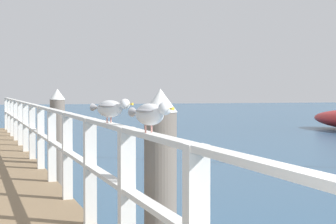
{
  "coord_description": "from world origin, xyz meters",
  "views": [
    {
      "loc": [
        -0.14,
        -0.87,
        1.9
      ],
      "look_at": [
        3.75,
        11.95,
        1.43
      ],
      "focal_mm": 69.67,
      "sensor_mm": 36.0,
      "label": 1
    }
  ],
  "objects_px": {
    "seagull_foreground": "(150,113)",
    "seagull_background": "(111,108)",
    "dock_piling_far": "(58,139)",
    "dock_piling_near": "(160,199)"
  },
  "relations": [
    {
      "from": "dock_piling_near",
      "to": "dock_piling_far",
      "type": "height_order",
      "value": "same"
    },
    {
      "from": "dock_piling_near",
      "to": "seagull_background",
      "type": "xyz_separation_m",
      "value": [
        -0.38,
        0.28,
        0.78
      ]
    },
    {
      "from": "dock_piling_near",
      "to": "dock_piling_far",
      "type": "xyz_separation_m",
      "value": [
        0.0,
        6.92,
        0.0
      ]
    },
    {
      "from": "dock_piling_far",
      "to": "seagull_foreground",
      "type": "distance_m",
      "value": 8.02
    },
    {
      "from": "seagull_foreground",
      "to": "seagull_background",
      "type": "xyz_separation_m",
      "value": [
        0.0,
        1.33,
        0.0
      ]
    },
    {
      "from": "dock_piling_far",
      "to": "seagull_foreground",
      "type": "height_order",
      "value": "dock_piling_far"
    },
    {
      "from": "dock_piling_far",
      "to": "seagull_foreground",
      "type": "xyz_separation_m",
      "value": [
        -0.38,
        -7.97,
        0.78
      ]
    },
    {
      "from": "dock_piling_near",
      "to": "dock_piling_far",
      "type": "relative_size",
      "value": 1.0
    },
    {
      "from": "seagull_background",
      "to": "dock_piling_far",
      "type": "bearing_deg",
      "value": -128.89
    },
    {
      "from": "dock_piling_far",
      "to": "seagull_background",
      "type": "bearing_deg",
      "value": -93.23
    }
  ]
}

